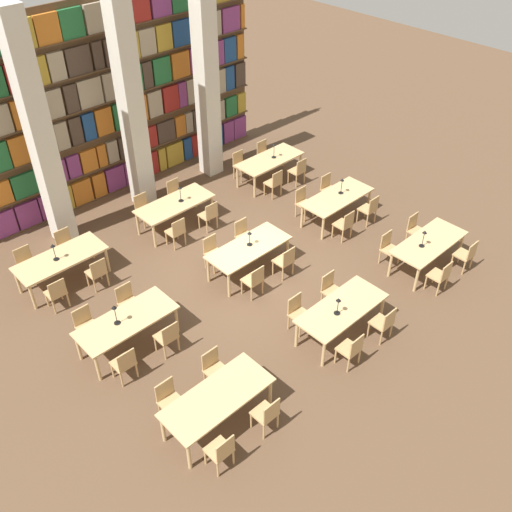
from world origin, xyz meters
TOP-DOWN VIEW (x-y plane):
  - ground_plane at (0.00, 0.00)m, footprint 40.00×40.00m
  - bookshelf_bank at (0.02, 5.66)m, footprint 10.20×0.35m
  - pillar_left at (-2.57, 4.50)m, footprint 0.53×0.53m
  - pillar_center at (0.00, 4.50)m, footprint 0.53×0.53m
  - pillar_right at (2.57, 4.50)m, footprint 0.53×0.53m
  - reading_table_0 at (-3.40, -2.85)m, footprint 2.13×0.92m
  - chair_0 at (-3.96, -3.59)m, footprint 0.42×0.40m
  - chair_1 at (-3.96, -2.10)m, footprint 0.42×0.40m
  - chair_2 at (-2.86, -3.59)m, footprint 0.42×0.40m
  - chair_3 at (-2.86, -2.10)m, footprint 0.42×0.40m
  - reading_table_1 at (0.05, -2.90)m, footprint 2.13×0.92m
  - chair_4 at (-0.51, -3.64)m, footprint 0.42×0.40m
  - chair_5 at (-0.51, -2.16)m, footprint 0.42×0.40m
  - chair_6 at (0.59, -3.64)m, footprint 0.42×0.40m
  - chair_7 at (0.59, -2.16)m, footprint 0.42×0.40m
  - desk_lamp_0 at (-0.16, -2.94)m, footprint 0.14×0.14m
  - reading_table_2 at (3.42, -2.87)m, footprint 2.13×0.92m
  - chair_8 at (2.84, -3.62)m, footprint 0.42×0.40m
  - chair_9 at (2.84, -2.13)m, footprint 0.42×0.40m
  - chair_10 at (4.00, -3.62)m, footprint 0.42×0.40m
  - chair_11 at (4.00, -2.13)m, footprint 0.42×0.40m
  - desk_lamp_1 at (3.13, -2.84)m, footprint 0.14×0.14m
  - reading_table_3 at (-3.50, -0.04)m, footprint 2.13×0.92m
  - chair_12 at (-4.08, -0.78)m, footprint 0.42×0.40m
  - chair_13 at (-4.08, 0.70)m, footprint 0.42×0.40m
  - chair_14 at (-3.02, -0.78)m, footprint 0.42×0.40m
  - chair_15 at (-3.02, 0.70)m, footprint 0.42×0.40m
  - desk_lamp_2 at (-3.69, -0.00)m, footprint 0.14×0.14m
  - reading_table_4 at (0.06, 0.04)m, footprint 2.13×0.92m
  - chair_16 at (-0.47, -0.71)m, footprint 0.42×0.40m
  - chair_17 at (-0.47, 0.78)m, footprint 0.42×0.40m
  - chair_18 at (0.58, -0.71)m, footprint 0.42×0.40m
  - chair_19 at (0.58, 0.78)m, footprint 0.42×0.40m
  - desk_lamp_3 at (0.13, 0.08)m, footprint 0.14×0.14m
  - reading_table_5 at (3.37, 0.03)m, footprint 2.13×0.92m
  - chair_20 at (2.83, -0.71)m, footprint 0.42×0.40m
  - chair_21 at (2.83, 0.77)m, footprint 0.42×0.40m
  - chair_22 at (3.89, -0.71)m, footprint 0.42×0.40m
  - chair_23 at (3.89, 0.77)m, footprint 0.42×0.40m
  - desk_lamp_4 at (3.56, 0.07)m, footprint 0.14×0.14m
  - reading_table_6 at (-3.48, 2.81)m, footprint 2.13×0.92m
  - chair_24 at (-4.04, 2.07)m, footprint 0.42×0.40m
  - chair_25 at (-4.04, 3.55)m, footprint 0.42×0.40m
  - chair_26 at (-2.98, 2.07)m, footprint 0.42×0.40m
  - chair_27 at (-2.98, 3.55)m, footprint 0.42×0.40m
  - desk_lamp_5 at (-3.58, 2.80)m, footprint 0.14×0.14m
  - reading_table_7 at (-0.08, 2.84)m, footprint 2.13×0.92m
  - chair_28 at (-0.61, 2.09)m, footprint 0.42×0.40m
  - chair_29 at (-0.61, 3.58)m, footprint 0.42×0.40m
  - chair_30 at (0.50, 2.09)m, footprint 0.42×0.40m
  - chair_31 at (0.50, 3.58)m, footprint 0.42×0.40m
  - desk_lamp_6 at (0.11, 2.79)m, footprint 0.14×0.14m
  - reading_table_8 at (3.50, 2.81)m, footprint 2.13×0.92m
  - chair_32 at (2.97, 2.07)m, footprint 0.42×0.40m
  - chair_33 at (2.97, 3.55)m, footprint 0.42×0.40m
  - chair_34 at (4.00, 2.07)m, footprint 0.42×0.40m
  - chair_35 at (4.00, 3.55)m, footprint 0.42×0.40m
  - desk_lamp_7 at (3.65, 2.78)m, footprint 0.14×0.14m

SIDE VIEW (x-z plane):
  - ground_plane at x=0.00m, z-range 0.00..0.00m
  - chair_0 at x=-3.96m, z-range 0.03..0.90m
  - chair_1 at x=-3.96m, z-range 0.03..0.90m
  - chair_2 at x=-2.86m, z-range 0.03..0.90m
  - chair_3 at x=-2.86m, z-range 0.03..0.90m
  - chair_4 at x=-0.51m, z-range 0.03..0.90m
  - chair_5 at x=-0.51m, z-range 0.03..0.90m
  - chair_6 at x=0.59m, z-range 0.03..0.90m
  - chair_7 at x=0.59m, z-range 0.03..0.90m
  - chair_8 at x=2.84m, z-range 0.03..0.90m
  - chair_9 at x=2.84m, z-range 0.03..0.90m
  - chair_10 at x=4.00m, z-range 0.03..0.90m
  - chair_11 at x=4.00m, z-range 0.03..0.90m
  - chair_12 at x=-4.08m, z-range 0.03..0.90m
  - chair_13 at x=-4.08m, z-range 0.03..0.90m
  - chair_14 at x=-3.02m, z-range 0.03..0.90m
  - chair_15 at x=-3.02m, z-range 0.03..0.90m
  - chair_16 at x=-0.47m, z-range 0.03..0.90m
  - chair_17 at x=-0.47m, z-range 0.03..0.90m
  - chair_18 at x=0.58m, z-range 0.03..0.90m
  - chair_19 at x=0.58m, z-range 0.03..0.90m
  - chair_20 at x=2.83m, z-range 0.03..0.90m
  - chair_21 at x=2.83m, z-range 0.03..0.90m
  - chair_22 at x=3.89m, z-range 0.03..0.90m
  - chair_23 at x=3.89m, z-range 0.03..0.90m
  - chair_24 at x=-4.04m, z-range 0.03..0.90m
  - chair_25 at x=-4.04m, z-range 0.03..0.90m
  - chair_26 at x=-2.98m, z-range 0.03..0.90m
  - chair_27 at x=-2.98m, z-range 0.03..0.90m
  - chair_28 at x=-0.61m, z-range 0.03..0.90m
  - chair_29 at x=-0.61m, z-range 0.03..0.90m
  - chair_30 at x=0.50m, z-range 0.03..0.90m
  - chair_31 at x=0.50m, z-range 0.03..0.90m
  - chair_32 at x=2.97m, z-range 0.03..0.90m
  - chair_33 at x=2.97m, z-range 0.03..0.90m
  - chair_34 at x=4.00m, z-range 0.03..0.90m
  - chair_35 at x=4.00m, z-range 0.03..0.90m
  - reading_table_0 at x=-3.40m, z-range 0.30..1.06m
  - reading_table_1 at x=0.05m, z-range 0.30..1.06m
  - reading_table_2 at x=3.42m, z-range 0.30..1.06m
  - reading_table_3 at x=-3.50m, z-range 0.30..1.06m
  - reading_table_4 at x=0.06m, z-range 0.30..1.06m
  - reading_table_5 at x=3.37m, z-range 0.30..1.06m
  - reading_table_6 at x=-3.48m, z-range 0.30..1.06m
  - reading_table_7 at x=-0.08m, z-range 0.30..1.06m
  - reading_table_8 at x=3.50m, z-range 0.30..1.06m
  - desk_lamp_3 at x=0.13m, z-range 0.83..1.23m
  - desk_lamp_0 at x=-0.16m, z-range 0.83..1.26m
  - desk_lamp_5 at x=-3.58m, z-range 0.84..1.29m
  - desk_lamp_1 at x=3.13m, z-range 0.84..1.30m
  - desk_lamp_6 at x=0.11m, z-range 0.84..1.31m
  - desk_lamp_4 at x=3.56m, z-range 0.84..1.31m
  - desk_lamp_7 at x=3.65m, z-range 0.84..1.32m
  - desk_lamp_2 at x=-3.69m, z-range 0.85..1.34m
  - bookshelf_bank at x=0.02m, z-range -0.06..5.44m
  - pillar_left at x=-2.57m, z-range 0.00..6.00m
  - pillar_center at x=0.00m, z-range 0.00..6.00m
  - pillar_right at x=2.57m, z-range 0.00..6.00m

